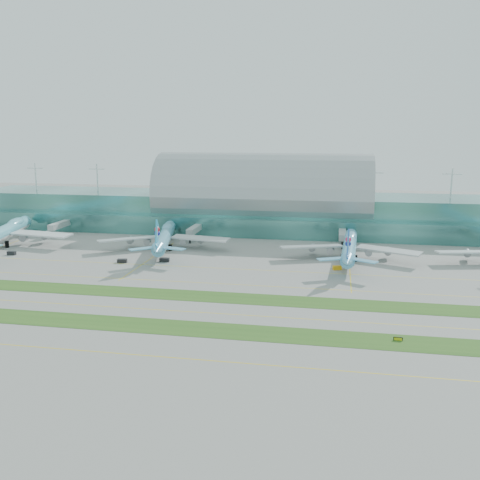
% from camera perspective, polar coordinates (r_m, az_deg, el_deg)
% --- Properties ---
extents(ground, '(700.00, 700.00, 0.00)m').
position_cam_1_polar(ground, '(181.50, -3.14, -6.27)').
color(ground, gray).
rests_on(ground, ground).
extents(terminal, '(340.00, 69.10, 36.00)m').
position_cam_1_polar(terminal, '(302.25, 2.52, 3.77)').
color(terminal, '#3D7A75').
rests_on(terminal, ground).
extents(grass_strip_near, '(420.00, 12.00, 0.08)m').
position_cam_1_polar(grass_strip_near, '(155.97, -5.56, -9.36)').
color(grass_strip_near, '#2D591E').
rests_on(grass_strip_near, ground).
extents(grass_strip_far, '(420.00, 12.00, 0.08)m').
position_cam_1_polar(grass_strip_far, '(183.34, -3.00, -6.06)').
color(grass_strip_far, '#2D591E').
rests_on(grass_strip_far, ground).
extents(taxiline_a, '(420.00, 0.35, 0.01)m').
position_cam_1_polar(taxiline_a, '(138.35, -7.87, -12.27)').
color(taxiline_a, yellow).
rests_on(taxiline_a, ground).
extents(taxiline_b, '(420.00, 0.35, 0.01)m').
position_cam_1_polar(taxiline_b, '(168.64, -4.26, -7.70)').
color(taxiline_b, yellow).
rests_on(taxiline_b, ground).
extents(taxiline_c, '(420.00, 0.35, 0.01)m').
position_cam_1_polar(taxiline_c, '(198.26, -1.93, -4.69)').
color(taxiline_c, yellow).
rests_on(taxiline_c, ground).
extents(taxiline_d, '(420.00, 0.35, 0.01)m').
position_cam_1_polar(taxiline_d, '(219.01, -0.71, -3.09)').
color(taxiline_d, yellow).
rests_on(taxiline_d, ground).
extents(airliner_a, '(68.55, 79.07, 22.02)m').
position_cam_1_polar(airliner_a, '(285.74, -23.96, 0.79)').
color(airliner_a, '#5EB9CF').
rests_on(airliner_a, ground).
extents(airliner_b, '(61.18, 70.49, 19.59)m').
position_cam_1_polar(airliner_b, '(256.96, -8.03, 0.40)').
color(airliner_b, '#60B1D4').
rests_on(airliner_b, ground).
extents(airliner_c, '(61.05, 69.33, 19.08)m').
position_cam_1_polar(airliner_c, '(239.23, 11.61, -0.61)').
color(airliner_c, '#67BBE3').
rests_on(airliner_c, ground).
extents(gse_b, '(3.80, 1.71, 1.67)m').
position_cam_1_polar(gse_b, '(264.10, -23.19, -1.29)').
color(gse_b, black).
rests_on(gse_b, ground).
extents(gse_c, '(4.33, 2.77, 1.52)m').
position_cam_1_polar(gse_c, '(234.55, -12.46, -2.18)').
color(gse_c, black).
rests_on(gse_c, ground).
extents(gse_d, '(4.32, 2.52, 1.65)m').
position_cam_1_polar(gse_d, '(232.71, -8.06, -2.11)').
color(gse_d, black).
rests_on(gse_d, ground).
extents(gse_e, '(3.85, 2.75, 1.62)m').
position_cam_1_polar(gse_e, '(220.95, 10.32, -2.93)').
color(gse_e, orange).
rests_on(gse_e, ground).
extents(gse_f, '(3.50, 1.96, 1.45)m').
position_cam_1_polar(gse_f, '(229.55, 11.13, -2.43)').
color(gse_f, black).
rests_on(gse_f, ground).
extents(taxiway_sign_east, '(2.46, 0.47, 1.04)m').
position_cam_1_polar(taxiway_sign_east, '(152.75, 16.51, -10.08)').
color(taxiway_sign_east, black).
rests_on(taxiway_sign_east, ground).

